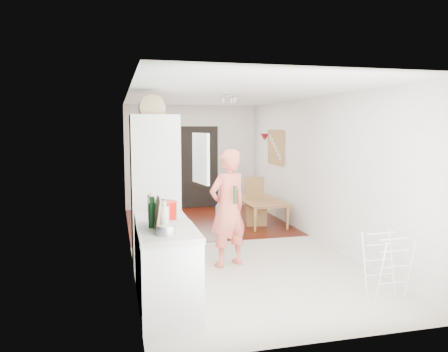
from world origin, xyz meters
name	(u,v)px	position (x,y,z in m)	size (l,w,h in m)	color
room_shell	(227,171)	(0.00, 0.00, 1.25)	(3.20, 7.00, 2.50)	white
floor	(227,244)	(0.00, 0.00, 0.00)	(3.20, 7.00, 0.01)	beige
wood_floor_overlay	(205,221)	(0.00, 1.85, 0.01)	(3.20, 3.30, 0.01)	#561208
sage_wall_panel	(135,139)	(-1.59, -2.00, 1.85)	(0.02, 3.00, 1.30)	slate
tile_splashback	(139,209)	(-1.59, -2.55, 1.15)	(0.02, 1.90, 0.50)	black
doorway_recess	(200,167)	(0.20, 3.48, 1.00)	(0.90, 0.04, 2.00)	black
base_cabinet	(168,275)	(-1.30, -2.55, 0.43)	(0.60, 0.90, 0.86)	white
worktop	(168,233)	(-1.30, -2.55, 0.89)	(0.62, 0.92, 0.06)	beige
range_cooker	(161,254)	(-1.30, -1.80, 0.44)	(0.60, 0.60, 0.88)	white
cooker_top	(160,217)	(-1.30, -1.80, 0.90)	(0.60, 0.60, 0.04)	silver
fridge_housing	(155,191)	(-1.27, -0.78, 1.07)	(0.66, 0.66, 2.15)	white
fridge_door	(201,158)	(-0.66, -1.08, 1.55)	(0.56, 0.04, 0.70)	white
fridge_interior	(176,157)	(-0.96, -0.78, 1.55)	(0.02, 0.52, 0.66)	white
pinboard	(276,147)	(1.58, 1.90, 1.55)	(0.03, 0.90, 0.70)	tan
pinboard_frame	(275,147)	(1.57, 1.90, 1.55)	(0.01, 0.94, 0.74)	#9B653F
wall_sconce	(264,137)	(1.54, 2.55, 1.75)	(0.18, 0.18, 0.16)	maroon
person	(228,198)	(-0.27, -1.09, 0.99)	(0.72, 0.47, 1.98)	#EB6453
dining_table	(261,213)	(1.07, 1.36, 0.22)	(1.23, 0.69, 0.43)	#9B653F
dining_chair	(256,201)	(0.93, 1.30, 0.48)	(0.41, 0.41, 0.96)	#9B653F
stool	(229,225)	(0.15, 0.50, 0.22)	(0.33, 0.33, 0.43)	#9B653F
grey_drape	(227,209)	(0.13, 0.49, 0.52)	(0.37, 0.37, 0.17)	slate
drying_rack	(387,266)	(1.21, -2.70, 0.38)	(0.39, 0.35, 0.75)	white
bread_bin	(152,108)	(-1.30, -0.81, 2.25)	(0.37, 0.35, 0.19)	tan
red_casserole	(164,209)	(-1.27, -1.89, 1.01)	(0.32, 0.32, 0.19)	#CF0B00
steel_pan	(166,230)	(-1.34, -2.76, 0.97)	(0.19, 0.19, 0.10)	silver
held_bottle	(235,195)	(-0.22, -1.29, 1.06)	(0.05, 0.05, 0.25)	#17411D
bottle_a	(151,215)	(-1.45, -2.43, 1.06)	(0.06, 0.06, 0.27)	#17411D
bottle_b	(154,214)	(-1.42, -2.32, 1.05)	(0.06, 0.06, 0.26)	#17411D
bottle_c	(164,218)	(-1.33, -2.54, 1.04)	(0.10, 0.10, 0.24)	beige
pepper_mill_front	(157,214)	(-1.37, -2.22, 1.03)	(0.06, 0.06, 0.22)	tan
pepper_mill_back	(151,210)	(-1.43, -2.02, 1.04)	(0.07, 0.07, 0.24)	tan
chopping_boards	(157,213)	(-1.40, -2.53, 1.09)	(0.04, 0.26, 0.35)	tan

